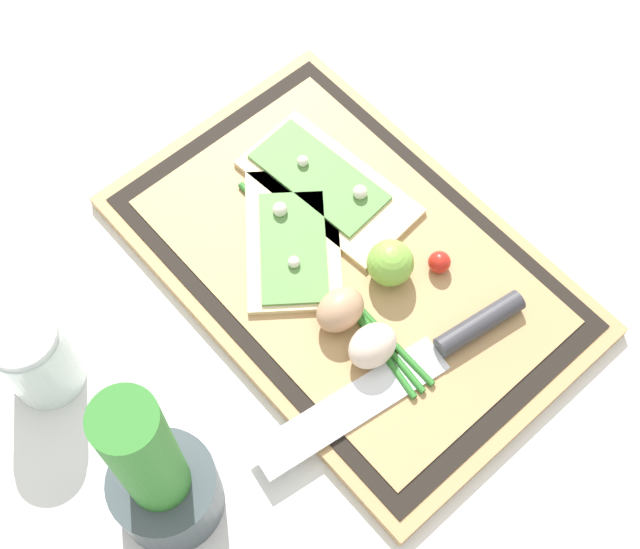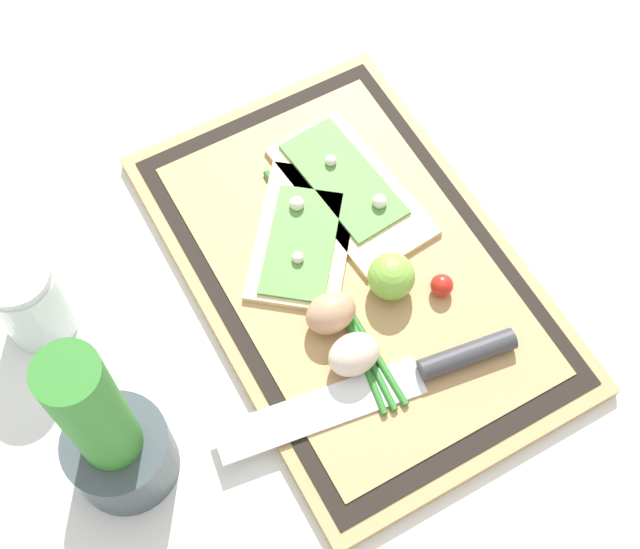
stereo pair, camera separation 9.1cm
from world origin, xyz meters
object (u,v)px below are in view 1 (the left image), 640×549
pizza_slice_far (293,240)px  egg_pink (372,346)px  herb_pot (159,478)px  lime (390,263)px  pizza_slice_near (327,185)px  knife (437,351)px  cherry_tomato_red (439,262)px  egg_brown (340,310)px  sauce_jar (38,359)px

pizza_slice_far → egg_pink: bearing=170.7°
egg_pink → herb_pot: 0.24m
egg_pink → lime: (0.05, -0.08, 0.00)m
pizza_slice_far → lime: 0.11m
herb_pot → pizza_slice_near: bearing=-64.7°
pizza_slice_far → pizza_slice_near: bearing=-69.0°
knife → egg_pink: egg_pink is taller
lime → cherry_tomato_red: size_ratio=2.06×
egg_brown → knife: bearing=-153.8°
cherry_tomato_red → sauce_jar: sauce_jar is taller
herb_pot → sauce_jar: (0.18, 0.02, -0.04)m
pizza_slice_near → egg_brown: size_ratio=3.88×
lime → herb_pot: (-0.04, 0.31, 0.04)m
cherry_tomato_red → egg_pink: bearing=101.9°
pizza_slice_far → cherry_tomato_red: (-0.12, -0.09, 0.01)m
herb_pot → cherry_tomato_red: bearing=-89.0°
pizza_slice_far → cherry_tomato_red: same height
egg_brown → egg_pink: 0.05m
egg_brown → herb_pot: herb_pot is taller
lime → cherry_tomato_red: lime is taller
pizza_slice_near → egg_pink: size_ratio=3.88×
cherry_tomato_red → pizza_slice_far: bearing=37.4°
lime → cherry_tomato_red: 0.05m
egg_pink → cherry_tomato_red: egg_pink is taller
knife → pizza_slice_far: bearing=7.0°
herb_pot → sauce_jar: size_ratio=2.26×
knife → egg_brown: 0.10m
pizza_slice_near → cherry_tomato_red: (-0.15, -0.02, 0.01)m
egg_brown → cherry_tomato_red: 0.12m
knife → lime: bearing=-15.6°
egg_brown → sauce_jar: sauce_jar is taller
egg_pink → sauce_jar: 0.32m
egg_brown → lime: 0.07m
egg_pink → sauce_jar: sauce_jar is taller
pizza_slice_far → sauce_jar: bearing=79.4°
pizza_slice_far → lime: bearing=-152.0°
herb_pot → sauce_jar: herb_pot is taller
pizza_slice_far → herb_pot: size_ratio=0.80×
pizza_slice_near → knife: size_ratio=0.66×
pizza_slice_far → sauce_jar: sauce_jar is taller
cherry_tomato_red → herb_pot: 0.36m
egg_pink → lime: lime is taller
egg_brown → egg_pink: size_ratio=1.00×
cherry_tomato_red → lime: bearing=57.0°
egg_pink → herb_pot: size_ratio=0.21×
pizza_slice_near → egg_brown: bearing=143.0°
knife → cherry_tomato_red: cherry_tomato_red is taller
pizza_slice_far → lime: (-0.10, -0.05, 0.02)m
pizza_slice_far → sauce_jar: (0.05, 0.28, 0.02)m
pizza_slice_near → egg_pink: egg_pink is taller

